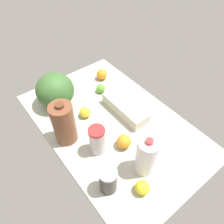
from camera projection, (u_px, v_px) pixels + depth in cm
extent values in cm
cube|color=#ACAD9E|center=(112.00, 124.00, 137.61)|extent=(120.00, 76.00, 3.00)
cylinder|color=silver|center=(97.00, 141.00, 117.26)|extent=(8.67, 8.67, 16.26)
cylinder|color=red|center=(96.00, 131.00, 110.79)|extent=(8.93, 8.93, 1.40)
cube|color=beige|center=(125.00, 108.00, 140.04)|extent=(33.24, 11.68, 7.53)
cylinder|color=white|center=(146.00, 156.00, 107.10)|extent=(10.65, 10.65, 22.85)
cylinder|color=red|center=(150.00, 141.00, 98.07)|extent=(3.73, 3.73, 1.80)
cylinder|color=brown|center=(64.00, 123.00, 119.20)|extent=(12.49, 12.49, 26.05)
cylinder|color=#59331E|center=(59.00, 106.00, 109.00)|extent=(4.37, 4.37, 1.80)
cylinder|color=#35302E|center=(108.00, 181.00, 102.94)|extent=(8.43, 8.43, 14.03)
cylinder|color=silver|center=(108.00, 173.00, 97.29)|extent=(8.69, 8.69, 1.40)
ellipsoid|color=#38632C|center=(55.00, 90.00, 140.57)|extent=(24.43, 24.43, 22.40)
sphere|color=yellow|center=(85.00, 112.00, 137.89)|extent=(6.92, 6.92, 6.92)
sphere|color=yellow|center=(142.00, 188.00, 104.28)|extent=(7.15, 7.15, 7.15)
sphere|color=#5DB830|center=(101.00, 88.00, 154.07)|extent=(6.26, 6.26, 6.26)
sphere|color=orange|center=(124.00, 142.00, 121.86)|extent=(8.19, 8.19, 8.19)
sphere|color=orange|center=(102.00, 74.00, 163.75)|extent=(7.82, 7.82, 7.82)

